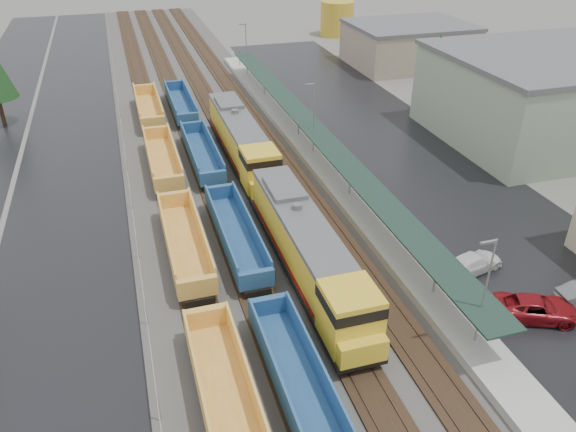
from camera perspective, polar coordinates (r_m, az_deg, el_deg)
name	(u,v)px	position (r m, az deg, el deg)	size (l,w,h in m)	color
ballast_strip	(208,133)	(66.66, -8.15, 8.37)	(20.00, 160.00, 0.08)	#302D2B
trackbed	(208,132)	(66.61, -8.16, 8.46)	(14.60, 160.00, 0.22)	black
west_parking_lot	(72,148)	(66.34, -21.07, 6.47)	(10.00, 160.00, 0.02)	black
east_commuter_lot	(394,147)	(63.39, 10.75, 6.94)	(16.00, 100.00, 0.02)	black
station_platform	(313,151)	(59.53, 2.57, 6.65)	(3.00, 80.00, 8.00)	#9E9B93
chainlink_fence	(122,134)	(64.03, -16.47, 8.00)	(0.08, 160.04, 2.02)	gray
industrial_buildings	(572,105)	(69.43, 26.86, 10.02)	(32.52, 75.30, 9.50)	#BAB18E
tree_east	(438,63)	(72.21, 14.95, 14.77)	(4.40, 4.40, 10.00)	#332316
locomotive_lead	(309,252)	(39.40, 2.16, -3.71)	(3.19, 21.02, 4.76)	black
locomotive_trail	(242,141)	(57.34, -4.69, 7.57)	(3.19, 21.02, 4.76)	black
well_string_yellow	(202,307)	(37.10, -8.74, -9.11)	(2.76, 93.17, 2.45)	gold
well_string_blue	(262,297)	(37.65, -2.66, -8.18)	(2.55, 95.27, 2.26)	navy
storage_tank	(337,18)	(114.75, 5.00, 19.37)	(6.28, 6.28, 6.28)	gold
parked_car_east_b	(536,308)	(40.64, 23.87, -8.58)	(5.53, 2.55, 1.54)	maroon
parked_car_east_c	(473,263)	(43.69, 18.31, -4.53)	(4.88, 1.98, 1.42)	white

